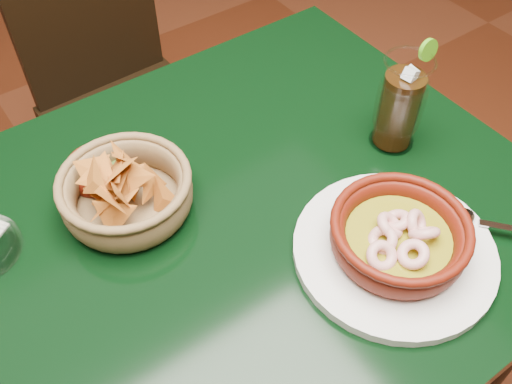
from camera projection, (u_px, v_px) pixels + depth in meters
dining_table at (178, 288)px, 0.91m from camera, size 1.20×0.80×0.75m
dining_chair at (120, 96)px, 1.51m from camera, size 0.41×0.41×0.86m
shrimp_plate at (398, 240)px, 0.81m from camera, size 0.36×0.30×0.08m
chip_basket at (126, 191)px, 0.87m from camera, size 0.24×0.24×0.15m
guacamole_ramekin at (98, 169)px, 0.92m from camera, size 0.13×0.13×0.04m
cola_drink at (400, 104)px, 0.93m from camera, size 0.17×0.17×0.19m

